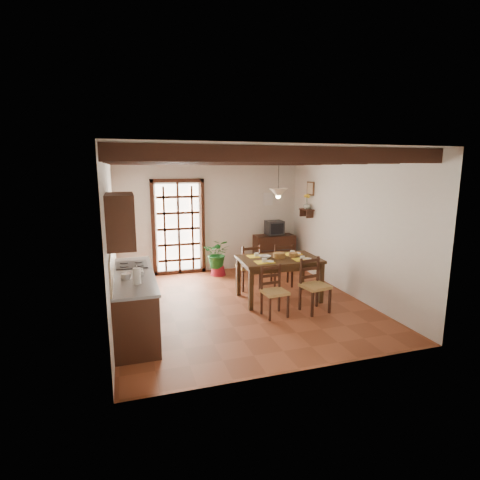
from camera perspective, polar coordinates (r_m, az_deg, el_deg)
name	(u,v)px	position (r m, az deg, el deg)	size (l,w,h in m)	color
ground_plane	(241,304)	(7.18, 0.19, -9.68)	(5.00, 5.00, 0.00)	brown
room_shell	(241,208)	(6.76, 0.20, 4.89)	(4.52, 5.02, 2.81)	silver
ceiling_beams	(241,158)	(6.72, 0.21, 12.32)	(4.50, 4.34, 0.20)	black
french_door	(178,226)	(9.04, -9.37, 2.18)	(1.26, 0.11, 2.32)	white
kitchen_counter	(134,301)	(6.16, -15.86, -8.98)	(0.64, 2.25, 1.38)	black
upper_cabinet	(121,220)	(5.15, -17.75, 2.87)	(0.35, 0.80, 0.70)	black
range_hood	(123,217)	(6.41, -17.45, 3.32)	(0.38, 0.60, 0.54)	white
counter_items	(132,270)	(6.10, -16.12, -4.40)	(0.50, 1.43, 0.25)	black
dining_table	(279,263)	(7.26, 5.95, -3.54)	(1.55, 1.03, 0.83)	#382312
chair_near_left	(274,301)	(6.57, 5.25, -9.18)	(0.43, 0.42, 0.87)	tan
chair_near_right	(314,295)	(6.85, 11.26, -8.25)	(0.51, 0.49, 0.96)	tan
chair_far_left	(248,275)	(7.96, 1.29, -5.30)	(0.47, 0.45, 0.96)	tan
chair_far_right	(282,272)	(8.21, 6.38, -4.91)	(0.50, 0.48, 0.95)	tan
table_setting	(279,252)	(7.21, 5.99, -1.89)	(1.11, 0.74, 0.10)	yellow
table_bowl	(265,257)	(7.19, 3.80, -2.57)	(0.22, 0.22, 0.05)	white
sideboard	(274,252)	(9.59, 5.19, -1.77)	(1.01, 0.45, 0.86)	black
crt_tv	(274,228)	(9.47, 5.27, 1.88)	(0.41, 0.39, 0.35)	black
fuse_box	(268,199)	(9.59, 4.30, 6.25)	(0.25, 0.03, 0.32)	white
plant_pot	(218,270)	(9.02, -3.38, -4.65)	(0.38, 0.38, 0.23)	maroon
potted_plant	(218,252)	(8.90, -3.42, -1.79)	(1.62, 1.39, 1.81)	#144C19
wall_shelf	(307,211)	(9.08, 10.10, 4.33)	(0.20, 0.42, 0.20)	black
shelf_vase	(307,205)	(9.07, 10.13, 5.21)	(0.15, 0.15, 0.15)	#B2BFB2
shelf_flowers	(307,197)	(9.05, 10.17, 6.51)	(0.14, 0.14, 0.36)	yellow
framed_picture	(310,188)	(9.08, 10.69, 7.73)	(0.03, 0.32, 0.32)	brown
pendant_lamp	(278,192)	(7.14, 5.85, 7.27)	(0.36, 0.36, 0.84)	black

